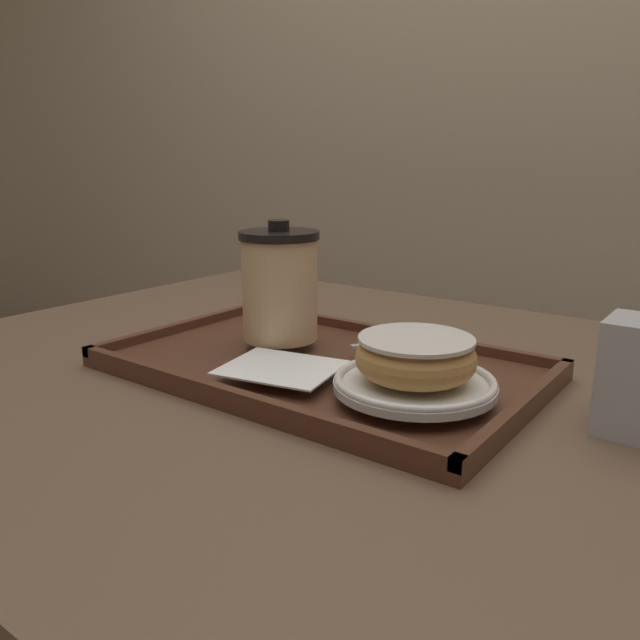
% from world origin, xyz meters
% --- Properties ---
extents(wall_behind, '(8.00, 0.05, 2.40)m').
position_xyz_m(wall_behind, '(0.00, 1.10, 1.20)').
color(wall_behind, tan).
rests_on(wall_behind, ground_plane).
extents(cafe_table, '(1.08, 0.88, 0.74)m').
position_xyz_m(cafe_table, '(0.00, 0.00, 0.58)').
color(cafe_table, brown).
rests_on(cafe_table, ground_plane).
extents(serving_tray, '(0.49, 0.30, 0.02)m').
position_xyz_m(serving_tray, '(0.02, -0.01, 0.75)').
color(serving_tray, '#512D1E').
rests_on(serving_tray, cafe_table).
extents(napkin_paper, '(0.14, 0.12, 0.00)m').
position_xyz_m(napkin_paper, '(0.02, -0.08, 0.77)').
color(napkin_paper, white).
rests_on(napkin_paper, serving_tray).
extents(coffee_cup_front, '(0.10, 0.10, 0.15)m').
position_xyz_m(coffee_cup_front, '(-0.06, 0.01, 0.83)').
color(coffee_cup_front, '#E0B784').
rests_on(coffee_cup_front, serving_tray).
extents(plate_with_chocolate_donut, '(0.16, 0.16, 0.01)m').
position_xyz_m(plate_with_chocolate_donut, '(0.16, -0.05, 0.77)').
color(plate_with_chocolate_donut, white).
rests_on(plate_with_chocolate_donut, serving_tray).
extents(donut_chocolate_glazed, '(0.12, 0.12, 0.04)m').
position_xyz_m(donut_chocolate_glazed, '(0.16, -0.05, 0.80)').
color(donut_chocolate_glazed, tan).
rests_on(donut_chocolate_glazed, plate_with_chocolate_donut).
extents(spoon, '(0.09, 0.12, 0.01)m').
position_xyz_m(spoon, '(0.09, 0.11, 0.77)').
color(spoon, silver).
rests_on(spoon, serving_tray).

